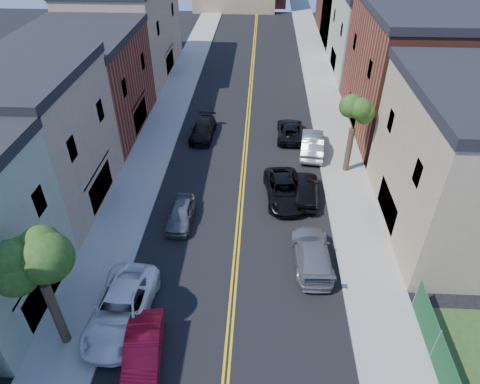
# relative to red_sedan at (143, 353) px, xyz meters

# --- Properties ---
(sidewalk_left) EXTENTS (3.20, 100.00, 0.15)m
(sidewalk_left) POSITION_rel_red_sedan_xyz_m (-4.07, 26.91, -0.67)
(sidewalk_left) COLOR gray
(sidewalk_left) RESTS_ON ground
(sidewalk_right) EXTENTS (3.20, 100.00, 0.15)m
(sidewalk_right) POSITION_rel_red_sedan_xyz_m (11.73, 26.91, -0.67)
(sidewalk_right) COLOR gray
(sidewalk_right) RESTS_ON ground
(curb_left) EXTENTS (0.30, 100.00, 0.15)m
(curb_left) POSITION_rel_red_sedan_xyz_m (-2.32, 26.91, -0.67)
(curb_left) COLOR gray
(curb_left) RESTS_ON ground
(curb_right) EXTENTS (0.30, 100.00, 0.15)m
(curb_right) POSITION_rel_red_sedan_xyz_m (9.98, 26.91, -0.67)
(curb_right) COLOR gray
(curb_right) RESTS_ON ground
(bldg_left_tan_near) EXTENTS (9.00, 10.00, 9.00)m
(bldg_left_tan_near) POSITION_rel_red_sedan_xyz_m (-10.17, 11.91, 3.75)
(bldg_left_tan_near) COLOR #998466
(bldg_left_tan_near) RESTS_ON ground
(bldg_left_brick) EXTENTS (9.00, 12.00, 8.00)m
(bldg_left_brick) POSITION_rel_red_sedan_xyz_m (-10.17, 22.91, 3.25)
(bldg_left_brick) COLOR brown
(bldg_left_brick) RESTS_ON ground
(bldg_left_tan_far) EXTENTS (9.00, 16.00, 9.50)m
(bldg_left_tan_far) POSITION_rel_red_sedan_xyz_m (-10.17, 36.91, 4.00)
(bldg_left_tan_far) COLOR #998466
(bldg_left_tan_far) RESTS_ON ground
(bldg_right_tan) EXTENTS (9.00, 12.00, 9.00)m
(bldg_right_tan) POSITION_rel_red_sedan_xyz_m (17.83, 10.91, 3.75)
(bldg_right_tan) COLOR #998466
(bldg_right_tan) RESTS_ON ground
(bldg_right_brick) EXTENTS (9.00, 14.00, 10.00)m
(bldg_right_brick) POSITION_rel_red_sedan_xyz_m (17.83, 24.91, 4.25)
(bldg_right_brick) COLOR brown
(bldg_right_brick) RESTS_ON ground
(bldg_right_palegrn) EXTENTS (9.00, 12.00, 8.50)m
(bldg_right_palegrn) POSITION_rel_red_sedan_xyz_m (17.83, 38.91, 3.50)
(bldg_right_palegrn) COLOR gray
(bldg_right_palegrn) RESTS_ON ground
(tree_left_mid) EXTENTS (5.20, 5.20, 9.29)m
(tree_left_mid) POSITION_rel_red_sedan_xyz_m (-4.05, 0.91, 5.84)
(tree_left_mid) COLOR #3D2E1E
(tree_left_mid) RESTS_ON sidewalk_left
(tree_right_far) EXTENTS (4.40, 4.40, 8.03)m
(tree_right_far) POSITION_rel_red_sedan_xyz_m (11.75, 16.91, 5.01)
(tree_right_far) COLOR #3D2E1E
(tree_right_far) RESTS_ON sidewalk_right
(red_sedan) EXTENTS (2.14, 4.70, 1.49)m
(red_sedan) POSITION_rel_red_sedan_xyz_m (0.00, 0.00, 0.00)
(red_sedan) COLOR #AA0B20
(red_sedan) RESTS_ON ground
(white_pickup) EXTENTS (2.94, 6.00, 1.64)m
(white_pickup) POSITION_rel_red_sedan_xyz_m (-1.67, 2.33, 0.07)
(white_pickup) COLOR white
(white_pickup) RESTS_ON ground
(grey_car_left) EXTENTS (1.68, 3.94, 1.33)m
(grey_car_left) POSITION_rel_red_sedan_xyz_m (0.03, 10.19, -0.08)
(grey_car_left) COLOR #505157
(grey_car_left) RESTS_ON ground
(black_car_left) EXTENTS (2.17, 4.75, 1.35)m
(black_car_left) POSITION_rel_red_sedan_xyz_m (0.03, 21.82, -0.07)
(black_car_left) COLOR black
(black_car_left) RESTS_ON ground
(grey_car_right) EXTENTS (2.29, 5.28, 1.51)m
(grey_car_right) POSITION_rel_red_sedan_xyz_m (8.27, 6.90, 0.01)
(grey_car_right) COLOR slate
(grey_car_right) RESTS_ON ground
(black_car_right) EXTENTS (2.24, 4.70, 1.55)m
(black_car_right) POSITION_rel_red_sedan_xyz_m (8.34, 13.21, 0.03)
(black_car_right) COLOR black
(black_car_right) RESTS_ON ground
(silver_car_right) EXTENTS (2.26, 5.17, 1.65)m
(silver_car_right) POSITION_rel_red_sedan_xyz_m (9.33, 19.57, 0.08)
(silver_car_right) COLOR #999BA1
(silver_car_right) RESTS_ON ground
(dark_car_right_far) EXTENTS (2.26, 4.74, 1.30)m
(dark_car_right_far) POSITION_rel_red_sedan_xyz_m (7.63, 22.14, -0.09)
(dark_car_right_far) COLOR black
(dark_car_right_far) RESTS_ON ground
(black_suv_lane) EXTENTS (3.00, 5.55, 1.48)m
(black_suv_lane) POSITION_rel_red_sedan_xyz_m (6.83, 13.09, -0.01)
(black_suv_lane) COLOR black
(black_suv_lane) RESTS_ON ground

